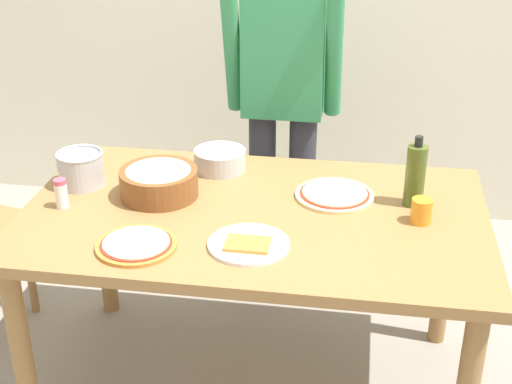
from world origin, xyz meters
TOP-DOWN VIEW (x-y plane):
  - ground at (0.00, 0.00)m, footprint 8.00×8.00m
  - dining_table at (0.00, 0.00)m, footprint 1.60×0.96m
  - person_cook at (0.01, 0.76)m, footprint 0.49×0.25m
  - pizza_raw_on_board at (0.27, 0.16)m, footprint 0.28×0.28m
  - pizza_cooked_on_tray at (-0.33, -0.30)m, footprint 0.26×0.26m
  - plate_with_slice at (0.02, -0.24)m, footprint 0.26×0.26m
  - popcorn_bowl at (-0.35, 0.07)m, footprint 0.28×0.28m
  - mixing_bowl_steel at (-0.19, 0.33)m, footprint 0.20×0.20m
  - olive_oil_bottle at (0.54, 0.14)m, footprint 0.07×0.07m
  - steel_pot at (-0.66, 0.11)m, footprint 0.17×0.17m
  - cup_orange at (0.56, 0.01)m, footprint 0.07×0.07m
  - salt_shaker at (-0.66, -0.07)m, footprint 0.04×0.04m

SIDE VIEW (x-z plane):
  - ground at x=0.00m, z-range 0.00..0.00m
  - dining_table at x=0.00m, z-range 0.29..1.05m
  - plate_with_slice at x=0.02m, z-range 0.76..0.78m
  - pizza_raw_on_board at x=0.27m, z-range 0.76..0.78m
  - pizza_cooked_on_tray at x=-0.33m, z-range 0.76..0.78m
  - mixing_bowl_steel at x=-0.19m, z-range 0.76..0.84m
  - cup_orange at x=0.56m, z-range 0.76..0.84m
  - salt_shaker at x=-0.66m, z-range 0.76..0.87m
  - popcorn_bowl at x=-0.35m, z-range 0.76..0.88m
  - steel_pot at x=-0.66m, z-range 0.76..0.89m
  - olive_oil_bottle at x=0.54m, z-range 0.75..1.00m
  - person_cook at x=0.01m, z-range 0.13..1.75m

